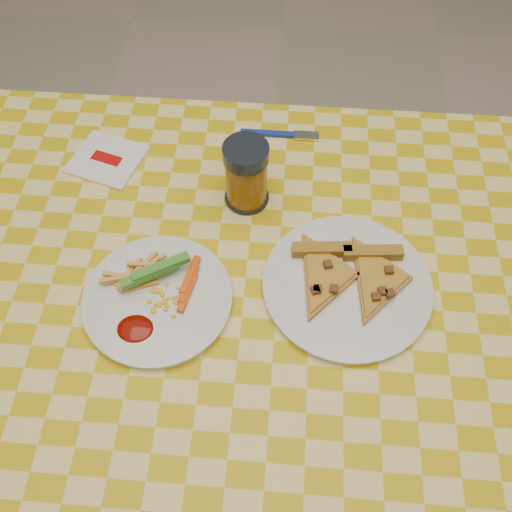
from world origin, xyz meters
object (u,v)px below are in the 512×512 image
object	(u,v)px
table	(244,319)
drink_glass	(246,175)
plate_left	(158,300)
plate_right	(347,286)

from	to	relation	value
table	drink_glass	size ratio (longest dim) A/B	10.23
plate_left	plate_right	distance (m)	0.29
table	plate_left	xyz separation A→B (m)	(-0.13, -0.02, 0.08)
plate_right	drink_glass	bearing A→B (deg)	135.46
plate_right	plate_left	bearing A→B (deg)	-170.96
table	plate_left	bearing A→B (deg)	-172.15
table	drink_glass	world-z (taller)	drink_glass
plate_left	plate_right	size ratio (longest dim) A/B	0.87
table	plate_left	size ratio (longest dim) A/B	5.65
plate_left	drink_glass	xyz separation A→B (m)	(0.12, 0.22, 0.06)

